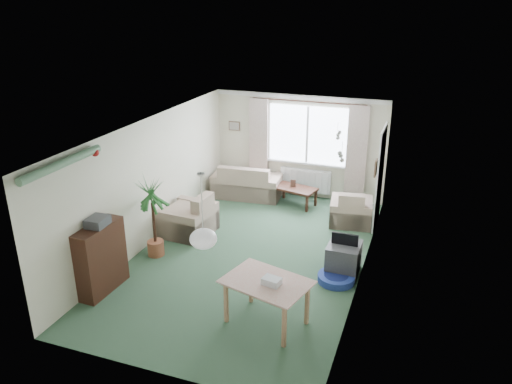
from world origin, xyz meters
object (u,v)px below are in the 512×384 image
(bookshelf, at_px, (101,258))
(pet_bed, at_px, (336,278))
(armchair_left, at_px, (188,214))
(coffee_table, at_px, (295,196))
(sofa, at_px, (247,180))
(armchair_corner, at_px, (351,206))
(dining_table, at_px, (266,303))
(houseplant, at_px, (153,217))
(tv_cube, at_px, (344,259))

(bookshelf, relative_size, pet_bed, 1.85)
(armchair_left, height_order, coffee_table, armchair_left)
(sofa, xyz_separation_m, armchair_left, (-0.40, -2.27, 0.03))
(bookshelf, bearing_deg, armchair_corner, 51.61)
(armchair_corner, relative_size, dining_table, 0.78)
(houseplant, bearing_deg, tv_cube, 9.00)
(armchair_corner, distance_m, tv_cube, 2.08)
(houseplant, distance_m, dining_table, 2.88)
(armchair_left, xyz_separation_m, bookshelf, (-0.34, -2.33, 0.14))
(armchair_corner, relative_size, bookshelf, 0.74)
(armchair_corner, height_order, houseplant, houseplant)
(coffee_table, relative_size, bookshelf, 0.82)
(sofa, height_order, tv_cube, sofa)
(coffee_table, bearing_deg, dining_table, -79.73)
(armchair_left, height_order, bookshelf, bookshelf)
(armchair_left, distance_m, pet_bed, 3.28)
(sofa, xyz_separation_m, pet_bed, (2.75, -3.09, -0.33))
(coffee_table, xyz_separation_m, bookshelf, (-1.96, -4.45, 0.36))
(pet_bed, bearing_deg, tv_cube, 81.39)
(armchair_corner, relative_size, pet_bed, 1.37)
(bookshelf, xyz_separation_m, tv_cube, (3.54, 1.84, -0.30))
(sofa, height_order, pet_bed, sofa)
(bookshelf, bearing_deg, coffee_table, 68.25)
(houseplant, distance_m, pet_bed, 3.38)
(bookshelf, xyz_separation_m, dining_table, (2.75, 0.05, -0.23))
(dining_table, bearing_deg, armchair_corner, 81.69)
(armchair_left, bearing_deg, bookshelf, -3.60)
(bookshelf, relative_size, houseplant, 0.75)
(tv_cube, bearing_deg, armchair_corner, 97.06)
(armchair_corner, bearing_deg, bookshelf, 41.76)
(sofa, distance_m, dining_table, 4.97)
(sofa, relative_size, armchair_corner, 1.88)
(bookshelf, distance_m, tv_cube, 4.00)
(dining_table, distance_m, tv_cube, 1.95)
(houseplant, bearing_deg, dining_table, -26.11)
(armchair_corner, distance_m, coffee_table, 1.48)
(sofa, relative_size, bookshelf, 1.39)
(sofa, bearing_deg, tv_cube, 130.47)
(armchair_left, relative_size, dining_table, 0.88)
(sofa, xyz_separation_m, coffee_table, (1.22, -0.15, -0.19))
(armchair_corner, bearing_deg, coffee_table, -29.92)
(sofa, relative_size, coffee_table, 1.69)
(armchair_corner, bearing_deg, dining_table, 73.84)
(sofa, height_order, armchair_left, armchair_left)
(sofa, distance_m, houseplant, 3.36)
(houseplant, height_order, dining_table, houseplant)
(tv_cube, bearing_deg, armchair_left, 172.08)
(pet_bed, bearing_deg, armchair_left, 165.36)
(armchair_corner, distance_m, dining_table, 3.89)
(armchair_left, relative_size, coffee_table, 1.02)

